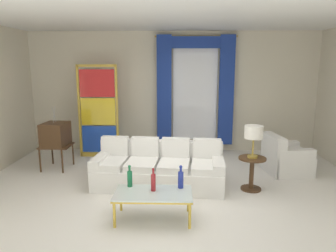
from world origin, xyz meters
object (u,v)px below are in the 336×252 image
(bottle_blue_decanter, at_px, (130,178))
(bottle_crystal_tall, at_px, (153,182))
(couch_white_long, at_px, (159,169))
(armchair_white, at_px, (284,159))
(vintage_tv, at_px, (55,135))
(bottle_amber_squat, at_px, (181,179))
(round_side_table, at_px, (252,171))
(coffee_table, at_px, (153,195))
(peacock_figurine, at_px, (117,151))
(table_lamp_brass, at_px, (254,134))
(stained_glass_divider, at_px, (98,113))

(bottle_blue_decanter, xyz_separation_m, bottle_crystal_tall, (0.36, -0.16, 0.01))
(couch_white_long, xyz_separation_m, armchair_white, (2.54, 0.74, -0.02))
(vintage_tv, distance_m, armchair_white, 4.81)
(bottle_crystal_tall, xyz_separation_m, bottle_amber_squat, (0.40, 0.12, 0.00))
(armchair_white, bearing_deg, couch_white_long, -163.78)
(couch_white_long, distance_m, round_side_table, 1.66)
(couch_white_long, relative_size, bottle_amber_squat, 6.90)
(coffee_table, distance_m, bottle_crystal_tall, 0.19)
(bottle_crystal_tall, distance_m, bottle_amber_squat, 0.42)
(couch_white_long, height_order, peacock_figurine, couch_white_long)
(bottle_crystal_tall, bearing_deg, vintage_tv, 136.02)
(coffee_table, bearing_deg, table_lamp_brass, 34.37)
(couch_white_long, distance_m, bottle_crystal_tall, 1.29)
(couch_white_long, height_order, bottle_amber_squat, couch_white_long)
(bottle_crystal_tall, xyz_separation_m, peacock_figurine, (-1.05, 2.74, -0.33))
(bottle_crystal_tall, height_order, round_side_table, bottle_crystal_tall)
(coffee_table, xyz_separation_m, table_lamp_brass, (1.67, 1.14, 0.66))
(vintage_tv, height_order, peacock_figurine, vintage_tv)
(vintage_tv, bearing_deg, coffee_table, -44.75)
(couch_white_long, bearing_deg, peacock_figurine, 125.73)
(bottle_crystal_tall, xyz_separation_m, table_lamp_brass, (1.67, 1.08, 0.48))
(couch_white_long, height_order, bottle_crystal_tall, couch_white_long)
(vintage_tv, xyz_separation_m, armchair_white, (4.78, -0.15, -0.44))
(bottle_amber_squat, bearing_deg, bottle_blue_decanter, 177.47)
(peacock_figurine, distance_m, round_side_table, 3.18)
(bottle_blue_decanter, bearing_deg, coffee_table, -30.57)
(bottle_blue_decanter, xyz_separation_m, round_side_table, (2.03, 0.93, -0.19))
(table_lamp_brass, bearing_deg, armchair_white, 46.15)
(bottle_amber_squat, bearing_deg, table_lamp_brass, 37.02)
(bottle_amber_squat, bearing_deg, peacock_figurine, 118.85)
(coffee_table, relative_size, vintage_tv, 0.83)
(bottle_amber_squat, distance_m, vintage_tv, 3.32)
(bottle_amber_squat, xyz_separation_m, peacock_figurine, (-1.44, 2.62, -0.33))
(table_lamp_brass, bearing_deg, round_side_table, 0.00)
(bottle_blue_decanter, relative_size, bottle_amber_squat, 0.96)
(armchair_white, height_order, table_lamp_brass, table_lamp_brass)
(couch_white_long, distance_m, peacock_figurine, 1.82)
(coffee_table, xyz_separation_m, stained_glass_divider, (-1.52, 3.11, 0.69))
(couch_white_long, height_order, table_lamp_brass, table_lamp_brass)
(couch_white_long, relative_size, coffee_table, 2.16)
(bottle_crystal_tall, height_order, vintage_tv, vintage_tv)
(peacock_figurine, bearing_deg, stained_glass_divider, 146.56)
(peacock_figurine, bearing_deg, armchair_white, -11.56)
(couch_white_long, bearing_deg, coffee_table, -90.64)
(bottle_crystal_tall, xyz_separation_m, stained_glass_divider, (-1.52, 3.06, 0.51))
(couch_white_long, bearing_deg, stained_glass_divider, 130.67)
(coffee_table, height_order, peacock_figurine, peacock_figurine)
(coffee_table, xyz_separation_m, bottle_amber_squat, (0.40, 0.18, 0.18))
(round_side_table, distance_m, table_lamp_brass, 0.67)
(peacock_figurine, bearing_deg, bottle_blue_decanter, -75.22)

